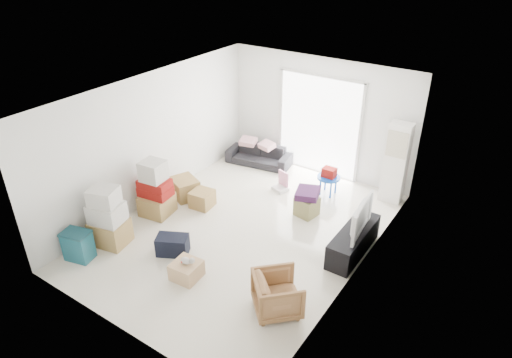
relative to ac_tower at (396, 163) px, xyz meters
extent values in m
cube|color=silver|center=(-1.95, -2.65, -0.99)|extent=(4.50, 6.00, 0.24)
cube|color=white|center=(-1.95, -2.65, 1.95)|extent=(4.50, 6.00, 0.24)
cube|color=white|center=(-1.95, 0.47, 0.48)|extent=(4.50, 0.24, 2.70)
cube|color=white|center=(-1.95, -5.77, 0.48)|extent=(4.50, 0.24, 2.70)
cube|color=white|center=(-4.32, -2.65, 0.48)|extent=(0.24, 6.00, 2.70)
cube|color=white|center=(0.42, -2.65, 0.48)|extent=(0.24, 6.00, 2.70)
cube|color=white|center=(-1.95, 0.33, 0.27)|extent=(2.00, 0.01, 2.30)
cube|color=silver|center=(-2.95, 0.32, 0.27)|extent=(0.06, 0.04, 2.30)
cube|color=silver|center=(-0.95, 0.32, 0.27)|extent=(0.06, 0.04, 2.30)
cube|color=silver|center=(-1.95, 0.32, 1.42)|extent=(2.10, 0.04, 0.06)
cube|color=white|center=(0.00, 0.00, 0.00)|extent=(0.45, 0.30, 1.75)
cube|color=black|center=(0.05, -2.12, -0.64)|extent=(0.43, 1.43, 0.48)
imported|color=black|center=(0.05, -2.12, -0.33)|extent=(0.68, 1.07, 0.13)
imported|color=#222227|center=(-3.26, -0.15, -0.57)|extent=(1.62, 0.72, 0.61)
cube|color=#C18C92|center=(-3.54, -0.20, -0.20)|extent=(0.44, 0.38, 0.12)
cube|color=#C18C92|center=(-3.04, -0.14, -0.20)|extent=(0.44, 0.38, 0.13)
imported|color=#A8754B|center=(-0.33, -4.07, -0.53)|extent=(0.93, 0.93, 0.70)
cube|color=#165363|center=(-3.85, -4.94, -0.75)|extent=(0.52, 0.42, 0.26)
cube|color=#165363|center=(-3.85, -4.94, -0.49)|extent=(0.52, 0.42, 0.26)
cube|color=#0C333D|center=(-3.85, -4.94, -0.34)|extent=(0.54, 0.44, 0.04)
cube|color=olive|center=(-3.75, -4.32, -0.64)|extent=(0.72, 0.64, 0.47)
cube|color=beige|center=(-3.75, -4.32, -0.22)|extent=(0.66, 0.58, 0.36)
cube|color=beige|center=(-3.75, -4.32, 0.11)|extent=(0.58, 0.55, 0.31)
cube|color=olive|center=(-3.75, -3.13, -0.67)|extent=(0.65, 0.65, 0.42)
cube|color=maroon|center=(-3.75, -3.13, -0.36)|extent=(0.67, 0.49, 0.19)
cube|color=maroon|center=(-3.75, -3.13, -0.19)|extent=(0.66, 0.49, 0.17)
cube|color=beige|center=(-3.75, -3.13, 0.09)|extent=(0.48, 0.46, 0.40)
cube|color=olive|center=(-3.72, -2.33, -0.66)|extent=(0.72, 0.67, 0.42)
cube|color=olive|center=(-3.16, -2.43, -0.70)|extent=(0.47, 0.47, 0.36)
cube|color=black|center=(-2.59, -3.93, -0.70)|extent=(0.64, 0.55, 0.35)
cube|color=tan|center=(-1.21, -1.50, -0.68)|extent=(0.46, 0.46, 0.40)
cube|color=#4A1F4F|center=(-1.21, -1.50, -0.41)|extent=(0.53, 0.53, 0.14)
cylinder|color=blue|center=(-1.22, -0.52, -0.47)|extent=(0.50, 0.50, 0.04)
cylinder|color=blue|center=(-1.09, -0.40, -0.68)|extent=(0.04, 0.04, 0.39)
cylinder|color=blue|center=(-1.34, -0.40, -0.68)|extent=(0.04, 0.04, 0.39)
cylinder|color=blue|center=(-1.34, -0.65, -0.68)|extent=(0.04, 0.04, 0.39)
cylinder|color=blue|center=(-1.09, -0.65, -0.68)|extent=(0.04, 0.04, 0.39)
cube|color=maroon|center=(-1.22, -0.52, -0.35)|extent=(0.28, 0.22, 0.20)
cube|color=silver|center=(-2.15, -0.97, -0.84)|extent=(0.38, 0.35, 0.08)
cube|color=pink|center=(-2.15, -0.85, -0.63)|extent=(0.29, 0.13, 0.34)
cube|color=tan|center=(-1.96, -4.28, -0.73)|extent=(0.47, 0.47, 0.29)
ellipsoid|color=#B2ADA8|center=(-1.96, -4.28, -0.53)|extent=(0.19, 0.13, 0.10)
cube|color=red|center=(-1.96, -4.28, -0.53)|extent=(0.16, 0.15, 0.03)
sphere|color=#B2ADA8|center=(-1.85, -4.25, -0.50)|extent=(0.10, 0.10, 0.10)
camera|label=1|loc=(2.24, -8.49, 4.23)|focal=32.00mm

